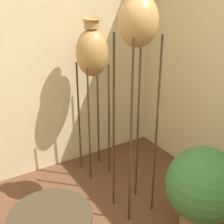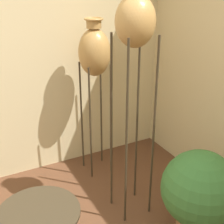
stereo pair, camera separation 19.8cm
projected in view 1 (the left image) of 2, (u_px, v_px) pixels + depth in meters
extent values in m
cylinder|color=#382D1E|center=(131.00, 140.00, 2.58)|extent=(0.02, 0.02, 1.69)
cylinder|color=#382D1E|center=(156.00, 133.00, 2.71)|extent=(0.02, 0.02, 1.69)
cylinder|color=#382D1E|center=(114.00, 128.00, 2.79)|extent=(0.02, 0.02, 1.69)
cylinder|color=#382D1E|center=(138.00, 121.00, 2.92)|extent=(0.02, 0.02, 1.69)
torus|color=#382D1E|center=(138.00, 33.00, 2.41)|extent=(0.28, 0.28, 0.02)
ellipsoid|color=#B28447|center=(138.00, 21.00, 2.38)|extent=(0.32, 0.32, 0.40)
cylinder|color=#382D1E|center=(89.00, 127.00, 3.28)|extent=(0.02, 0.02, 1.27)
cylinder|color=#382D1E|center=(109.00, 122.00, 3.40)|extent=(0.02, 0.02, 1.27)
cylinder|color=#382D1E|center=(79.00, 118.00, 3.47)|extent=(0.02, 0.02, 1.27)
cylinder|color=#382D1E|center=(98.00, 114.00, 3.58)|extent=(0.02, 0.02, 1.27)
torus|color=#382D1E|center=(92.00, 63.00, 3.17)|extent=(0.25, 0.25, 0.02)
ellipsoid|color=#B28447|center=(92.00, 53.00, 3.13)|extent=(0.33, 0.33, 0.48)
cylinder|color=#B28447|center=(91.00, 24.00, 3.02)|extent=(0.15, 0.15, 0.09)
torus|color=#B28447|center=(91.00, 19.00, 3.00)|extent=(0.19, 0.19, 0.02)
cylinder|color=#382D1E|center=(50.00, 216.00, 2.02)|extent=(0.56, 0.56, 0.02)
cylinder|color=olive|center=(199.00, 219.00, 2.76)|extent=(0.33, 0.33, 0.25)
torus|color=olive|center=(200.00, 207.00, 2.71)|extent=(0.36, 0.36, 0.02)
sphere|color=#387033|center=(204.00, 185.00, 2.61)|extent=(0.64, 0.64, 0.64)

